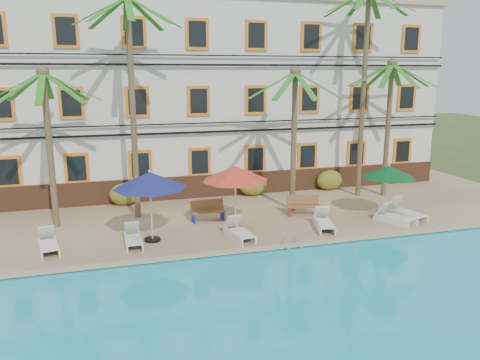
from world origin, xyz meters
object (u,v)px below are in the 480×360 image
object	(u,v)px
palm_e	(389,108)
bench_left	(208,210)
palm_a	(48,124)
palm_c	(294,118)
umbrella_blue	(150,181)
pool_ladder	(292,247)
palm_b	(131,80)
lounger_a	(48,244)
lounger_d	(324,222)
lounger_c	(239,232)
bench_right	(304,205)
umbrella_red	(235,174)
palm_d	(365,68)
umbrella_green	(389,172)
lounger_e	(394,217)
lounger_b	(133,238)
lounger_f	(404,212)

from	to	relation	value
palm_e	bench_left	world-z (taller)	palm_e
palm_a	palm_c	size ratio (longest dim) A/B	1.00
umbrella_blue	pool_ladder	size ratio (longest dim) A/B	3.78
palm_b	lounger_a	xyz separation A→B (m)	(-3.45, -3.31, -5.81)
lounger_a	lounger_d	bearing A→B (deg)	-2.63
lounger_c	bench_right	distance (m)	4.28
pool_ladder	lounger_c	bearing A→B (deg)	138.21
umbrella_red	bench_right	xyz separation A→B (m)	(3.54, 1.04, -1.89)
palm_d	palm_e	distance (m)	2.41
lounger_a	bench_right	size ratio (longest dim) A/B	1.17
lounger_d	umbrella_green	bearing A→B (deg)	13.19
lounger_c	lounger_e	world-z (taller)	lounger_c
lounger_e	palm_d	bearing A→B (deg)	79.63
lounger_e	bench_right	xyz separation A→B (m)	(-3.35, 2.07, 0.21)
palm_d	lounger_d	bearing A→B (deg)	-132.84
lounger_a	lounger_b	bearing A→B (deg)	-4.35
palm_d	bench_left	xyz separation A→B (m)	(-8.59, -2.06, -6.12)
palm_e	lounger_f	size ratio (longest dim) A/B	3.39
palm_a	lounger_c	world-z (taller)	palm_a
lounger_c	lounger_a	bearing A→B (deg)	174.84
lounger_d	lounger_e	world-z (taller)	lounger_d
umbrella_blue	umbrella_red	bearing A→B (deg)	7.20
palm_d	pool_ladder	bearing A→B (deg)	-135.71
pool_ladder	lounger_b	bearing A→B (deg)	161.70
palm_a	umbrella_red	xyz separation A→B (m)	(7.21, -2.41, -2.00)
palm_c	pool_ladder	bearing A→B (deg)	-112.30
umbrella_red	pool_ladder	xyz separation A→B (m)	(1.48, -2.58, -2.36)
palm_b	palm_c	size ratio (longest dim) A/B	1.45
lounger_e	lounger_b	bearing A→B (deg)	178.26
palm_b	lounger_b	size ratio (longest dim) A/B	5.66
umbrella_blue	bench_right	size ratio (longest dim) A/B	1.79
lounger_b	lounger_e	xyz separation A→B (m)	(11.10, -0.34, 0.00)
palm_a	lounger_f	distance (m)	15.69
bench_left	lounger_e	bearing A→B (deg)	-17.76
umbrella_blue	lounger_c	world-z (taller)	umbrella_blue
umbrella_blue	lounger_d	bearing A→B (deg)	-4.24
palm_e	pool_ladder	bearing A→B (deg)	-142.79
lounger_f	lounger_d	bearing A→B (deg)	-176.13
umbrella_blue	lounger_b	distance (m)	2.28
bench_right	umbrella_red	bearing A→B (deg)	-163.63
palm_e	bench_right	xyz separation A→B (m)	(-5.53, -2.15, -4.15)
umbrella_green	lounger_f	world-z (taller)	umbrella_green
palm_b	bench_right	world-z (taller)	palm_b
lounger_a	lounger_f	world-z (taller)	lounger_f
palm_a	pool_ladder	bearing A→B (deg)	-29.86
palm_a	umbrella_blue	size ratio (longest dim) A/B	2.37
palm_b	pool_ladder	world-z (taller)	palm_b
palm_b	palm_e	distance (m)	12.95
pool_ladder	palm_a	bearing A→B (deg)	150.14
palm_e	lounger_e	size ratio (longest dim) A/B	3.94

